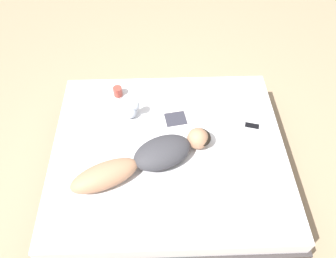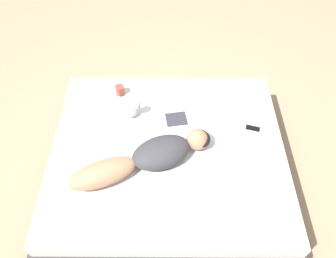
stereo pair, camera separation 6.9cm
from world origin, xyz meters
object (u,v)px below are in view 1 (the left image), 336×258
object	(u,v)px
person	(148,158)
cell_phone	(252,126)
open_magazine	(173,109)
coffee_mug	(118,91)

from	to	relation	value
person	cell_phone	world-z (taller)	person
open_magazine	coffee_mug	size ratio (longest dim) A/B	4.53
person	coffee_mug	bearing A→B (deg)	176.95
open_magazine	coffee_mug	world-z (taller)	coffee_mug
person	cell_phone	size ratio (longest dim) A/B	7.20
person	open_magazine	size ratio (longest dim) A/B	2.18
open_magazine	coffee_mug	distance (m)	0.56
open_magazine	coffee_mug	xyz separation A→B (m)	(-0.21, -0.52, 0.05)
person	cell_phone	xyz separation A→B (m)	(-0.37, 0.92, -0.08)
person	coffee_mug	xyz separation A→B (m)	(-0.80, -0.30, -0.04)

